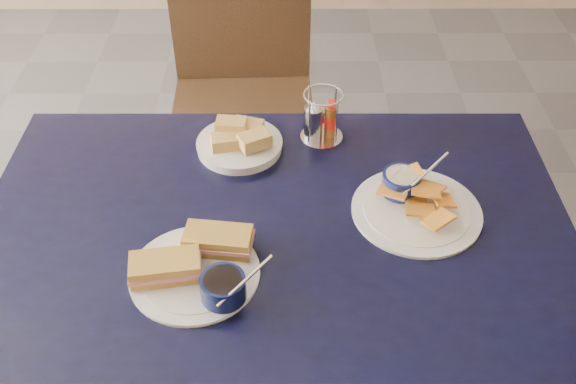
{
  "coord_description": "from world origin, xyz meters",
  "views": [
    {
      "loc": [
        0.26,
        -1.15,
        1.75
      ],
      "look_at": [
        0.26,
        -0.11,
        0.82
      ],
      "focal_mm": 40.0,
      "sensor_mm": 36.0,
      "label": 1
    }
  ],
  "objects_px": {
    "dining_table": "(275,246)",
    "bread_basket": "(240,142)",
    "plantain_plate": "(412,200)",
    "condiment_caddy": "(320,120)",
    "chair_far": "(243,74)",
    "sandwich_plate": "(199,266)"
  },
  "relations": [
    {
      "from": "dining_table",
      "to": "bread_basket",
      "type": "height_order",
      "value": "bread_basket"
    },
    {
      "from": "plantain_plate",
      "to": "bread_basket",
      "type": "distance_m",
      "value": 0.46
    },
    {
      "from": "plantain_plate",
      "to": "condiment_caddy",
      "type": "xyz_separation_m",
      "value": [
        -0.2,
        0.26,
        0.04
      ]
    },
    {
      "from": "chair_far",
      "to": "bread_basket",
      "type": "height_order",
      "value": "chair_far"
    },
    {
      "from": "dining_table",
      "to": "sandwich_plate",
      "type": "height_order",
      "value": "sandwich_plate"
    },
    {
      "from": "sandwich_plate",
      "to": "plantain_plate",
      "type": "height_order",
      "value": "same"
    },
    {
      "from": "sandwich_plate",
      "to": "condiment_caddy",
      "type": "xyz_separation_m",
      "value": [
        0.26,
        0.47,
        0.03
      ]
    },
    {
      "from": "bread_basket",
      "to": "dining_table",
      "type": "bearing_deg",
      "value": -72.31
    },
    {
      "from": "sandwich_plate",
      "to": "condiment_caddy",
      "type": "height_order",
      "value": "condiment_caddy"
    },
    {
      "from": "chair_far",
      "to": "condiment_caddy",
      "type": "distance_m",
      "value": 0.68
    },
    {
      "from": "dining_table",
      "to": "bread_basket",
      "type": "relative_size",
      "value": 6.24
    },
    {
      "from": "chair_far",
      "to": "plantain_plate",
      "type": "distance_m",
      "value": 0.98
    },
    {
      "from": "chair_far",
      "to": "sandwich_plate",
      "type": "relative_size",
      "value": 3.4
    },
    {
      "from": "sandwich_plate",
      "to": "condiment_caddy",
      "type": "bearing_deg",
      "value": 60.57
    },
    {
      "from": "dining_table",
      "to": "sandwich_plate",
      "type": "bearing_deg",
      "value": -138.17
    },
    {
      "from": "chair_far",
      "to": "plantain_plate",
      "type": "bearing_deg",
      "value": -63.09
    },
    {
      "from": "chair_far",
      "to": "bread_basket",
      "type": "relative_size",
      "value": 4.76
    },
    {
      "from": "plantain_plate",
      "to": "bread_basket",
      "type": "height_order",
      "value": "plantain_plate"
    },
    {
      "from": "sandwich_plate",
      "to": "plantain_plate",
      "type": "bearing_deg",
      "value": 23.78
    },
    {
      "from": "bread_basket",
      "to": "condiment_caddy",
      "type": "distance_m",
      "value": 0.21
    },
    {
      "from": "condiment_caddy",
      "to": "bread_basket",
      "type": "bearing_deg",
      "value": -166.49
    },
    {
      "from": "sandwich_plate",
      "to": "bread_basket",
      "type": "bearing_deg",
      "value": 81.8
    }
  ]
}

